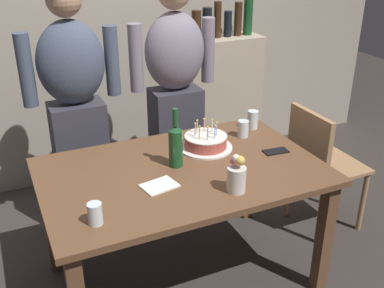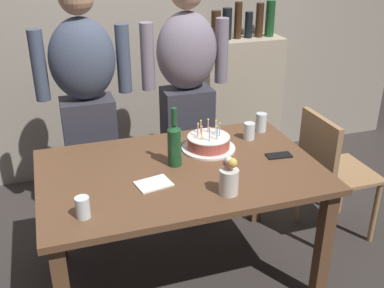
{
  "view_description": "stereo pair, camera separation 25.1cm",
  "coord_description": "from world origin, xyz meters",
  "px_view_note": "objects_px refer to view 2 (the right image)",
  "views": [
    {
      "loc": [
        -0.86,
        -2.0,
        1.91
      ],
      "look_at": [
        0.09,
        0.07,
        0.84
      ],
      "focal_mm": 42.9,
      "sensor_mm": 36.0,
      "label": 1
    },
    {
      "loc": [
        -0.62,
        -2.09,
        1.91
      ],
      "look_at": [
        0.09,
        0.07,
        0.84
      ],
      "focal_mm": 42.9,
      "sensor_mm": 36.0,
      "label": 2
    }
  ],
  "objects_px": {
    "wine_bottle": "(175,144)",
    "dining_chair": "(329,167)",
    "cell_phone": "(279,155)",
    "napkin_stack": "(154,184)",
    "flower_vase": "(229,178)",
    "birthday_cake": "(209,143)",
    "water_glass_near": "(83,207)",
    "person_man_bearded": "(87,106)",
    "person_woman_cardigan": "(187,95)",
    "water_glass_side": "(261,122)",
    "water_glass_far": "(249,131)"
  },
  "relations": [
    {
      "from": "dining_chair",
      "to": "wine_bottle",
      "type": "bearing_deg",
      "value": 93.52
    },
    {
      "from": "birthday_cake",
      "to": "person_man_bearded",
      "type": "xyz_separation_m",
      "value": [
        -0.62,
        0.59,
        0.1
      ]
    },
    {
      "from": "person_man_bearded",
      "to": "napkin_stack",
      "type": "bearing_deg",
      "value": 103.66
    },
    {
      "from": "wine_bottle",
      "to": "cell_phone",
      "type": "xyz_separation_m",
      "value": [
        0.59,
        -0.09,
        -0.12
      ]
    },
    {
      "from": "water_glass_near",
      "to": "water_glass_side",
      "type": "relative_size",
      "value": 0.85
    },
    {
      "from": "water_glass_near",
      "to": "water_glass_side",
      "type": "distance_m",
      "value": 1.34
    },
    {
      "from": "cell_phone",
      "to": "person_man_bearded",
      "type": "distance_m",
      "value": 1.27
    },
    {
      "from": "napkin_stack",
      "to": "person_man_bearded",
      "type": "xyz_separation_m",
      "value": [
        -0.22,
        0.89,
        0.13
      ]
    },
    {
      "from": "water_glass_side",
      "to": "water_glass_far",
      "type": "bearing_deg",
      "value": -144.42
    },
    {
      "from": "birthday_cake",
      "to": "water_glass_side",
      "type": "relative_size",
      "value": 2.65
    },
    {
      "from": "birthday_cake",
      "to": "cell_phone",
      "type": "xyz_separation_m",
      "value": [
        0.35,
        -0.21,
        -0.03
      ]
    },
    {
      "from": "water_glass_side",
      "to": "napkin_stack",
      "type": "bearing_deg",
      "value": -151.29
    },
    {
      "from": "napkin_stack",
      "to": "flower_vase",
      "type": "height_order",
      "value": "flower_vase"
    },
    {
      "from": "birthday_cake",
      "to": "flower_vase",
      "type": "height_order",
      "value": "flower_vase"
    },
    {
      "from": "water_glass_near",
      "to": "birthday_cake",
      "type": "bearing_deg",
      "value": 32.01
    },
    {
      "from": "water_glass_near",
      "to": "wine_bottle",
      "type": "height_order",
      "value": "wine_bottle"
    },
    {
      "from": "person_man_bearded",
      "to": "person_woman_cardigan",
      "type": "height_order",
      "value": "same"
    },
    {
      "from": "person_woman_cardigan",
      "to": "water_glass_far",
      "type": "bearing_deg",
      "value": 113.24
    },
    {
      "from": "water_glass_far",
      "to": "water_glass_side",
      "type": "distance_m",
      "value": 0.15
    },
    {
      "from": "water_glass_near",
      "to": "flower_vase",
      "type": "distance_m",
      "value": 0.7
    },
    {
      "from": "wine_bottle",
      "to": "person_woman_cardigan",
      "type": "xyz_separation_m",
      "value": [
        0.3,
        0.72,
        0.01
      ]
    },
    {
      "from": "person_woman_cardigan",
      "to": "dining_chair",
      "type": "relative_size",
      "value": 1.9
    },
    {
      "from": "flower_vase",
      "to": "dining_chair",
      "type": "bearing_deg",
      "value": 26.02
    },
    {
      "from": "birthday_cake",
      "to": "water_glass_side",
      "type": "distance_m",
      "value": 0.43
    },
    {
      "from": "wine_bottle",
      "to": "person_woman_cardigan",
      "type": "height_order",
      "value": "person_woman_cardigan"
    },
    {
      "from": "person_woman_cardigan",
      "to": "person_man_bearded",
      "type": "bearing_deg",
      "value": 0.0
    },
    {
      "from": "flower_vase",
      "to": "person_woman_cardigan",
      "type": "height_order",
      "value": "person_woman_cardigan"
    },
    {
      "from": "wine_bottle",
      "to": "person_man_bearded",
      "type": "xyz_separation_m",
      "value": [
        -0.38,
        0.72,
        0.01
      ]
    },
    {
      "from": "wine_bottle",
      "to": "cell_phone",
      "type": "distance_m",
      "value": 0.61
    },
    {
      "from": "birthday_cake",
      "to": "wine_bottle",
      "type": "height_order",
      "value": "wine_bottle"
    },
    {
      "from": "cell_phone",
      "to": "flower_vase",
      "type": "bearing_deg",
      "value": -141.13
    },
    {
      "from": "water_glass_near",
      "to": "cell_phone",
      "type": "bearing_deg",
      "value": 13.55
    },
    {
      "from": "water_glass_near",
      "to": "cell_phone",
      "type": "relative_size",
      "value": 0.7
    },
    {
      "from": "water_glass_side",
      "to": "flower_vase",
      "type": "xyz_separation_m",
      "value": [
        -0.49,
        -0.64,
        0.03
      ]
    },
    {
      "from": "birthday_cake",
      "to": "wine_bottle",
      "type": "relative_size",
      "value": 0.95
    },
    {
      "from": "cell_phone",
      "to": "person_man_bearded",
      "type": "bearing_deg",
      "value": 145.59
    },
    {
      "from": "water_glass_far",
      "to": "napkin_stack",
      "type": "distance_m",
      "value": 0.78
    },
    {
      "from": "person_man_bearded",
      "to": "dining_chair",
      "type": "distance_m",
      "value": 1.61
    },
    {
      "from": "water_glass_far",
      "to": "wine_bottle",
      "type": "distance_m",
      "value": 0.56
    },
    {
      "from": "water_glass_far",
      "to": "dining_chair",
      "type": "height_order",
      "value": "dining_chair"
    },
    {
      "from": "water_glass_far",
      "to": "flower_vase",
      "type": "xyz_separation_m",
      "value": [
        -0.36,
        -0.55,
        0.03
      ]
    },
    {
      "from": "water_glass_side",
      "to": "cell_phone",
      "type": "relative_size",
      "value": 0.82
    },
    {
      "from": "water_glass_near",
      "to": "person_man_bearded",
      "type": "relative_size",
      "value": 0.06
    },
    {
      "from": "wine_bottle",
      "to": "dining_chair",
      "type": "height_order",
      "value": "wine_bottle"
    },
    {
      "from": "person_man_bearded",
      "to": "person_woman_cardigan",
      "type": "bearing_deg",
      "value": -180.0
    },
    {
      "from": "napkin_stack",
      "to": "person_woman_cardigan",
      "type": "bearing_deg",
      "value": 62.59
    },
    {
      "from": "person_man_bearded",
      "to": "wine_bottle",
      "type": "bearing_deg",
      "value": 117.85
    },
    {
      "from": "wine_bottle",
      "to": "cell_phone",
      "type": "bearing_deg",
      "value": -8.25
    },
    {
      "from": "water_glass_side",
      "to": "person_woman_cardigan",
      "type": "distance_m",
      "value": 0.57
    },
    {
      "from": "napkin_stack",
      "to": "person_woman_cardigan",
      "type": "xyz_separation_m",
      "value": [
        0.46,
        0.89,
        0.13
      ]
    }
  ]
}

